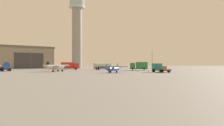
# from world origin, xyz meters

# --- Properties ---
(ground_plane) EXTENTS (400.00, 400.00, 0.00)m
(ground_plane) POSITION_xyz_m (0.00, 0.00, 0.00)
(ground_plane) COLOR gray
(control_tower) EXTENTS (8.78, 8.78, 42.35)m
(control_tower) POSITION_xyz_m (-12.07, 62.77, 21.68)
(control_tower) COLOR gray
(control_tower) RESTS_ON ground_plane
(hangar) EXTENTS (34.46, 32.65, 11.74)m
(hangar) POSITION_xyz_m (-41.46, 66.27, 5.89)
(hangar) COLOR gray
(hangar) RESTS_ON ground_plane
(airplane_blue) EXTENTS (8.00, 6.47, 2.55)m
(airplane_blue) POSITION_xyz_m (2.75, 3.21, 1.19)
(airplane_blue) COLOR #2847A8
(airplane_blue) RESTS_ON ground_plane
(airplane_white) EXTENTS (7.76, 9.59, 3.06)m
(airplane_white) POSITION_xyz_m (-14.39, 13.36, 1.43)
(airplane_white) COLOR white
(airplane_white) RESTS_ON ground_plane
(truck_flatbed_teal) EXTENTS (4.22, 7.24, 2.54)m
(truck_flatbed_teal) POSITION_xyz_m (16.36, 6.04, 1.24)
(truck_flatbed_teal) COLOR #38383D
(truck_flatbed_teal) RESTS_ON ground_plane
(truck_box_red) EXTENTS (7.30, 4.27, 3.02)m
(truck_box_red) POSITION_xyz_m (-12.58, 33.24, 1.70)
(truck_box_red) COLOR #38383D
(truck_box_red) RESTS_ON ground_plane
(truck_fuel_tanker_silver) EXTENTS (7.29, 4.70, 2.85)m
(truck_fuel_tanker_silver) POSITION_xyz_m (0.66, 31.14, 1.60)
(truck_fuel_tanker_silver) COLOR #38383D
(truck_fuel_tanker_silver) RESTS_ON ground_plane
(truck_fuel_tanker_blue) EXTENTS (5.08, 6.86, 3.01)m
(truck_fuel_tanker_blue) POSITION_xyz_m (-31.72, 18.53, 1.67)
(truck_fuel_tanker_blue) COLOR #38383D
(truck_fuel_tanker_blue) RESTS_ON ground_plane
(truck_box_green) EXTENTS (6.81, 3.98, 3.10)m
(truck_box_green) POSITION_xyz_m (14.38, 24.18, 1.74)
(truck_box_green) COLOR #38383D
(truck_box_green) RESTS_ON ground_plane
(light_post_east) EXTENTS (0.44, 0.44, 8.67)m
(light_post_east) POSITION_xyz_m (-30.36, 40.75, 5.17)
(light_post_east) COLOR #38383D
(light_post_east) RESTS_ON ground_plane
(light_post_north) EXTENTS (0.44, 0.44, 9.61)m
(light_post_north) POSITION_xyz_m (27.84, 54.61, 5.66)
(light_post_north) COLOR #38383D
(light_post_north) RESTS_ON ground_plane
(traffic_cone_near_left) EXTENTS (0.36, 0.36, 0.71)m
(traffic_cone_near_left) POSITION_xyz_m (14.53, 11.42, 0.35)
(traffic_cone_near_left) COLOR black
(traffic_cone_near_left) RESTS_ON ground_plane
(traffic_cone_near_right) EXTENTS (0.36, 0.36, 0.58)m
(traffic_cone_near_right) POSITION_xyz_m (-14.45, 5.25, 0.28)
(traffic_cone_near_right) COLOR black
(traffic_cone_near_right) RESTS_ON ground_plane
(traffic_cone_mid_apron) EXTENTS (0.36, 0.36, 0.59)m
(traffic_cone_mid_apron) POSITION_xyz_m (10.71, 8.79, 0.29)
(traffic_cone_mid_apron) COLOR black
(traffic_cone_mid_apron) RESTS_ON ground_plane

